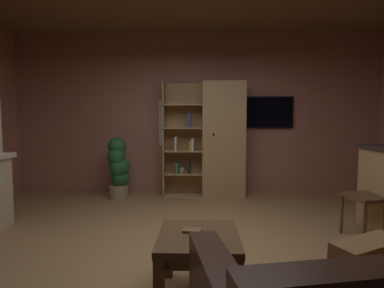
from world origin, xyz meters
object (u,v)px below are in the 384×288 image
table_book_0 (192,230)px  dining_chair (375,190)px  bookshelf_cabinet (218,140)px  potted_floor_plant (119,167)px  wall_mounted_tv (265,112)px  coffee_table (199,247)px

table_book_0 → dining_chair: (1.98, 1.15, 0.05)m
bookshelf_cabinet → potted_floor_plant: 1.75m
table_book_0 → wall_mounted_tv: bearing=69.6°
bookshelf_cabinet → dining_chair: bearing=-48.9°
bookshelf_cabinet → coffee_table: bookshelf_cabinet is taller
bookshelf_cabinet → potted_floor_plant: bookshelf_cabinet is taller
bookshelf_cabinet → wall_mounted_tv: 0.99m
bookshelf_cabinet → coffee_table: bearing=-95.8°
wall_mounted_tv → potted_floor_plant: bearing=-170.3°
bookshelf_cabinet → dining_chair: size_ratio=2.13×
dining_chair → wall_mounted_tv: size_ratio=0.93×
coffee_table → table_book_0: (-0.05, 0.05, 0.10)m
bookshelf_cabinet → wall_mounted_tv: size_ratio=1.97×
potted_floor_plant → wall_mounted_tv: size_ratio=1.04×
wall_mounted_tv → dining_chair: bearing=-69.2°
table_book_0 → wall_mounted_tv: wall_mounted_tv is taller
wall_mounted_tv → coffee_table: bearing=-109.3°
bookshelf_cabinet → potted_floor_plant: (-1.67, -0.22, -0.44)m
coffee_table → dining_chair: 2.28m
table_book_0 → wall_mounted_tv: size_ratio=0.14×
coffee_table → potted_floor_plant: size_ratio=0.63×
dining_chair → wall_mounted_tv: wall_mounted_tv is taller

